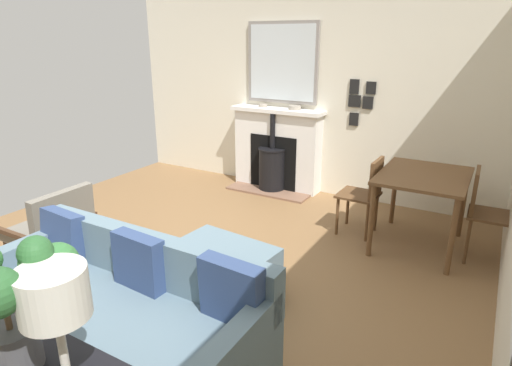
# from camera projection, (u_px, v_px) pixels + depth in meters

# --- Properties ---
(ground_plane) EXTENTS (5.55, 5.20, 0.01)m
(ground_plane) POSITION_uv_depth(u_px,v_px,m) (170.00, 275.00, 3.83)
(ground_plane) COLOR olive
(wall_left) EXTENTS (0.12, 5.20, 2.80)m
(wall_left) POSITION_uv_depth(u_px,v_px,m) (303.00, 86.00, 5.65)
(wall_left) COLOR silver
(wall_left) RESTS_ON ground
(fireplace) EXTENTS (0.56, 1.29, 1.11)m
(fireplace) POSITION_uv_depth(u_px,v_px,m) (276.00, 153.00, 5.88)
(fireplace) COLOR brown
(fireplace) RESTS_ON ground
(mirror_over_mantel) EXTENTS (0.04, 1.01, 1.04)m
(mirror_over_mantel) POSITION_uv_depth(u_px,v_px,m) (282.00, 63.00, 5.62)
(mirror_over_mantel) COLOR gray
(mantel_bowl_near) EXTENTS (0.12, 0.12, 0.04)m
(mantel_bowl_near) POSITION_uv_depth(u_px,v_px,m) (263.00, 105.00, 5.83)
(mantel_bowl_near) COLOR #9E9384
(mantel_bowl_near) RESTS_ON fireplace
(mantel_bowl_far) EXTENTS (0.16, 0.16, 0.05)m
(mantel_bowl_far) POSITION_uv_depth(u_px,v_px,m) (295.00, 107.00, 5.60)
(mantel_bowl_far) COLOR #9E9384
(mantel_bowl_far) RESTS_ON fireplace
(sofa) EXTENTS (0.92, 1.93, 0.84)m
(sofa) POSITION_uv_depth(u_px,v_px,m) (116.00, 319.00, 2.66)
(sofa) COLOR #B2B2B7
(sofa) RESTS_ON ground
(ottoman) EXTENTS (0.64, 0.86, 0.41)m
(ottoman) POSITION_uv_depth(u_px,v_px,m) (222.00, 266.00, 3.47)
(ottoman) COLOR #B2B2B7
(ottoman) RESTS_ON ground
(armchair_accent) EXTENTS (0.69, 0.59, 0.76)m
(armchair_accent) POSITION_uv_depth(u_px,v_px,m) (54.00, 224.00, 3.84)
(armchair_accent) COLOR #4C3321
(armchair_accent) RESTS_ON ground
(table_lamp_far_end) EXTENTS (0.24, 0.24, 0.50)m
(table_lamp_far_end) POSITION_uv_depth(u_px,v_px,m) (54.00, 299.00, 1.48)
(table_lamp_far_end) COLOR beige
(table_lamp_far_end) RESTS_ON console_table
(potted_plant) EXTENTS (0.50, 0.49, 0.58)m
(potted_plant) POSITION_uv_depth(u_px,v_px,m) (11.00, 288.00, 1.61)
(potted_plant) COLOR #4C4C51
(potted_plant) RESTS_ON console_table
(dining_table) EXTENTS (1.01, 0.80, 0.76)m
(dining_table) POSITION_uv_depth(u_px,v_px,m) (423.00, 184.00, 4.16)
(dining_table) COLOR brown
(dining_table) RESTS_ON ground
(dining_chair_near_fireplace) EXTENTS (0.41, 0.41, 0.84)m
(dining_chair_near_fireplace) POSITION_uv_depth(u_px,v_px,m) (367.00, 190.00, 4.46)
(dining_chair_near_fireplace) COLOR brown
(dining_chair_near_fireplace) RESTS_ON ground
(dining_chair_by_back_wall) EXTENTS (0.41, 0.41, 0.87)m
(dining_chair_by_back_wall) POSITION_uv_depth(u_px,v_px,m) (483.00, 208.00, 3.94)
(dining_chair_by_back_wall) COLOR brown
(dining_chair_by_back_wall) RESTS_ON ground
(photo_gallery_row) EXTENTS (0.02, 0.32, 0.57)m
(photo_gallery_row) POSITION_uv_depth(u_px,v_px,m) (360.00, 100.00, 5.25)
(photo_gallery_row) COLOR black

